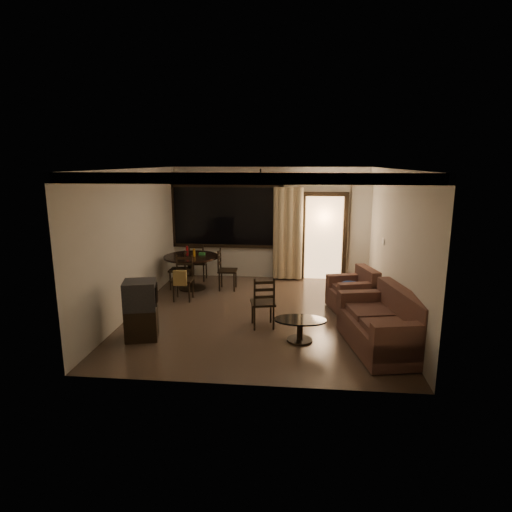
# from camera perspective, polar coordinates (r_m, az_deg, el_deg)

# --- Properties ---
(ground) EXTENTS (5.50, 5.50, 0.00)m
(ground) POSITION_cam_1_polar(r_m,az_deg,el_deg) (8.49, 0.57, -7.71)
(ground) COLOR #7F6651
(ground) RESTS_ON ground
(room_shell) EXTENTS (5.50, 6.70, 5.50)m
(room_shell) POSITION_cam_1_polar(r_m,az_deg,el_deg) (9.77, 5.01, 5.99)
(room_shell) COLOR beige
(room_shell) RESTS_ON ground
(dining_table) EXTENTS (1.26, 1.26, 1.01)m
(dining_table) POSITION_cam_1_polar(r_m,az_deg,el_deg) (10.07, -8.60, -0.90)
(dining_table) COLOR black
(dining_table) RESTS_ON ground
(dining_chair_west) EXTENTS (0.43, 0.43, 0.95)m
(dining_chair_west) POSITION_cam_1_polar(r_m,az_deg,el_deg) (10.21, -10.13, -2.74)
(dining_chair_west) COLOR black
(dining_chair_west) RESTS_ON ground
(dining_chair_east) EXTENTS (0.43, 0.43, 0.95)m
(dining_chair_east) POSITION_cam_1_polar(r_m,az_deg,el_deg) (10.00, -3.86, -2.88)
(dining_chair_east) COLOR black
(dining_chair_east) RESTS_ON ground
(dining_chair_south) EXTENTS (0.43, 0.49, 0.95)m
(dining_chair_south) POSITION_cam_1_polar(r_m,az_deg,el_deg) (9.34, -9.71, -4.00)
(dining_chair_south) COLOR black
(dining_chair_south) RESTS_ON ground
(dining_chair_north) EXTENTS (0.43, 0.43, 0.95)m
(dining_chair_north) POSITION_cam_1_polar(r_m,az_deg,el_deg) (10.84, -7.71, -1.75)
(dining_chair_north) COLOR black
(dining_chair_north) RESTS_ON ground
(tv_cabinet) EXTENTS (0.62, 0.59, 1.01)m
(tv_cabinet) POSITION_cam_1_polar(r_m,az_deg,el_deg) (7.45, -15.08, -6.95)
(tv_cabinet) COLOR black
(tv_cabinet) RESTS_ON ground
(sofa) EXTENTS (1.25, 1.89, 0.93)m
(sofa) POSITION_cam_1_polar(r_m,az_deg,el_deg) (7.16, 16.86, -9.02)
(sofa) COLOR #43231F
(sofa) RESTS_ON ground
(armchair) EXTENTS (1.02, 1.02, 0.83)m
(armchair) POSITION_cam_1_polar(r_m,az_deg,el_deg) (8.84, 12.97, -4.84)
(armchair) COLOR #43231F
(armchair) RESTS_ON ground
(coffee_table) EXTENTS (0.87, 0.52, 0.38)m
(coffee_table) POSITION_cam_1_polar(r_m,az_deg,el_deg) (7.23, 5.88, -9.32)
(coffee_table) COLOR black
(coffee_table) RESTS_ON ground
(side_chair) EXTENTS (0.50, 0.50, 0.95)m
(side_chair) POSITION_cam_1_polar(r_m,az_deg,el_deg) (7.76, 0.93, -7.45)
(side_chair) COLOR black
(side_chair) RESTS_ON ground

